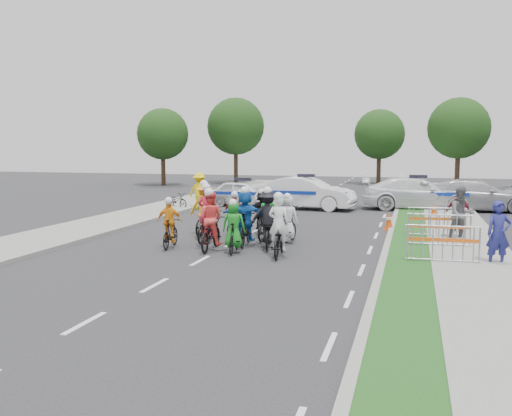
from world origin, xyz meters
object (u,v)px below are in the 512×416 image
(barrier_2, at_px, (437,223))
(parked_bike, at_px, (177,201))
(police_car_2, at_px, (418,194))
(tree_3, at_px, (236,126))
(rider_8, at_px, (268,221))
(rider_10, at_px, (205,214))
(cone_1, at_px, (434,210))
(rider_7, at_px, (288,223))
(spectator_1, at_px, (461,214))
(rider_4, at_px, (268,224))
(police_car_1, at_px, (306,193))
(tree_1, at_px, (459,128))
(spectator_2, at_px, (458,212))
(barrier_1, at_px, (439,232))
(marshal_hiviz, at_px, (199,191))
(rider_1, at_px, (234,232))
(rider_5, at_px, (245,221))
(rider_2, at_px, (210,227))
(civilian_sedan, at_px, (476,195))
(spectator_0, at_px, (498,234))
(rider_3, at_px, (170,228))
(tree_4, at_px, (379,134))
(rider_11, at_px, (262,215))
(rider_9, at_px, (235,219))
(rider_0, at_px, (279,235))
(barrier_0, at_px, (443,246))
(rider_6, at_px, (207,222))
(tree_0, at_px, (163,134))
(cone_0, at_px, (389,221))
(police_car_0, at_px, (243,193))

(barrier_2, bearing_deg, parked_bike, 153.03)
(police_car_2, height_order, tree_3, tree_3)
(rider_8, xyz_separation_m, parked_bike, (-7.04, 8.31, -0.25))
(rider_10, xyz_separation_m, cone_1, (8.31, 7.51, -0.45))
(rider_7, relative_size, barrier_2, 0.86)
(spectator_1, bearing_deg, rider_4, -177.03)
(rider_8, bearing_deg, police_car_1, -78.84)
(tree_1, bearing_deg, police_car_1, -117.82)
(rider_7, relative_size, spectator_1, 0.90)
(spectator_2, xyz_separation_m, barrier_1, (-0.80, -3.20, -0.29))
(marshal_hiviz, bearing_deg, parked_bike, 15.33)
(rider_1, distance_m, rider_5, 1.31)
(spectator_1, bearing_deg, rider_2, -175.99)
(rider_5, relative_size, civilian_sedan, 0.36)
(rider_10, xyz_separation_m, spectator_0, (9.65, -3.02, 0.12))
(rider_3, bearing_deg, tree_4, -105.79)
(rider_5, relative_size, tree_3, 0.27)
(rider_4, bearing_deg, rider_7, -122.96)
(tree_3, bearing_deg, rider_4, -70.60)
(rider_11, height_order, tree_1, tree_1)
(rider_9, bearing_deg, rider_7, 165.43)
(rider_0, height_order, police_car_1, rider_0)
(rider_2, bearing_deg, civilian_sedan, -127.62)
(police_car_2, bearing_deg, rider_3, 146.00)
(police_car_1, distance_m, police_car_2, 5.72)
(barrier_0, xyz_separation_m, tree_4, (-3.70, 32.80, 3.63))
(tree_3, bearing_deg, rider_6, -74.39)
(police_car_2, distance_m, tree_0, 24.06)
(rider_1, distance_m, rider_6, 2.29)
(rider_1, relative_size, police_car_2, 0.30)
(rider_4, height_order, tree_3, tree_3)
(rider_4, distance_m, spectator_2, 7.60)
(rider_6, bearing_deg, rider_5, 163.13)
(rider_4, distance_m, rider_9, 2.43)
(rider_1, height_order, parked_bike, rider_1)
(rider_1, bearing_deg, rider_10, -63.13)
(police_car_2, bearing_deg, tree_3, 37.73)
(barrier_0, distance_m, tree_0, 34.06)
(rider_0, bearing_deg, spectator_1, -147.96)
(spectator_1, distance_m, marshal_hiviz, 14.18)
(cone_0, bearing_deg, tree_1, 79.84)
(rider_3, distance_m, marshal_hiviz, 11.24)
(rider_5, xyz_separation_m, rider_6, (-1.49, 0.43, -0.16))
(rider_5, height_order, police_car_2, rider_5)
(rider_11, bearing_deg, rider_4, 105.69)
(police_car_0, distance_m, cone_1, 10.26)
(police_car_1, xyz_separation_m, cone_0, (4.47, -6.33, -0.49))
(rider_7, bearing_deg, tree_1, -96.90)
(rider_9, bearing_deg, rider_1, 111.23)
(rider_6, xyz_separation_m, tree_0, (-13.06, 24.85, 3.52))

